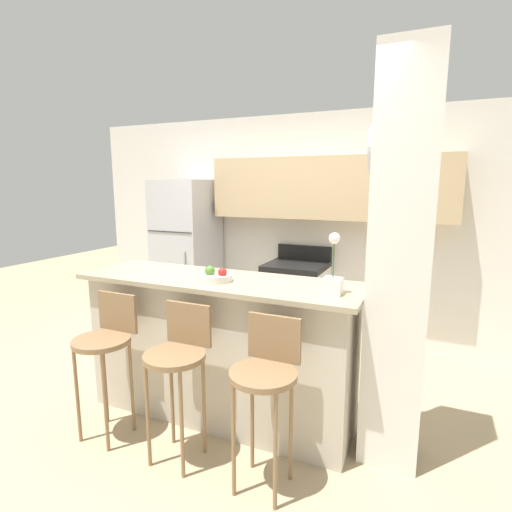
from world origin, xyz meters
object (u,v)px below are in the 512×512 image
Objects in this scene: bar_stool_mid at (178,357)px; bar_stool_right at (266,376)px; bar_stool_left at (106,342)px; fruit_bowl at (216,276)px; orchid_vase at (333,277)px; refrigerator at (187,255)px; stove_range at (296,303)px; trash_bin at (216,323)px.

bar_stool_mid and bar_stool_right have the same top height.
fruit_bowl is at bearing 34.95° from bar_stool_left.
orchid_vase is (0.87, 0.45, 0.51)m from bar_stool_mid.
refrigerator reaches higher than bar_stool_mid.
fruit_bowl reaches higher than bar_stool_right.
bar_stool_mid is at bearing -91.77° from stove_range.
stove_range is 2.02m from orchid_vase.
bar_stool_mid is at bearing -152.60° from orchid_vase.
fruit_bowl is (0.03, 0.44, 0.44)m from bar_stool_mid.
bar_stool_right is at bearing 0.00° from bar_stool_mid.
stove_range is at bearing 88.23° from bar_stool_mid.
bar_stool_right is at bearing 0.00° from bar_stool_left.
bar_stool_mid is (-0.07, -2.15, 0.23)m from stove_range.
bar_stool_mid is 0.62m from fruit_bowl.
bar_stool_left is 2.60× the size of orchid_vase.
refrigerator is 4.68× the size of orchid_vase.
orchid_vase is at bearing -40.33° from trash_bin.
orchid_vase is at bearing 17.01° from bar_stool_left.
orchid_vase is at bearing -64.79° from stove_range.
refrigerator is 1.80× the size of bar_stool_mid.
stove_range is at bearing 72.73° from bar_stool_left.
bar_stool_right is (0.60, 0.00, 0.00)m from bar_stool_mid.
orchid_vase is (0.26, 0.45, 0.51)m from bar_stool_right.
bar_stool_right is 2.66× the size of trash_bin.
refrigerator reaches higher than orchid_vase.
stove_range is at bearing 103.98° from bar_stool_right.
refrigerator is 2.23m from bar_stool_left.
fruit_bowl is 1.88m from trash_bin.
fruit_bowl reaches higher than trash_bin.
trash_bin is at bearing 95.79° from bar_stool_left.
stove_range reaches higher than bar_stool_right.
refrigerator is 2.49m from bar_stool_mid.
orchid_vase is at bearing 0.40° from fruit_bowl.
refrigerator reaches higher than bar_stool_right.
bar_stool_left and bar_stool_mid have the same top height.
bar_stool_left is at bearing -84.21° from trash_bin.
orchid_vase reaches higher than bar_stool_left.
bar_stool_left is (-0.67, -2.15, 0.23)m from stove_range.
bar_stool_mid is at bearing -57.75° from refrigerator.
bar_stool_mid is 0.60m from bar_stool_right.
bar_stool_left is 1.93m from trash_bin.
bar_stool_left is at bearing -70.98° from refrigerator.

